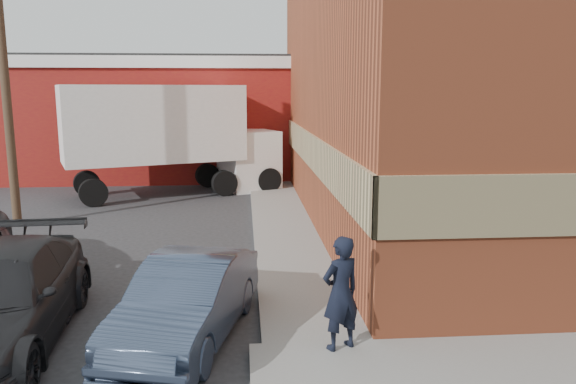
# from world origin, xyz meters

# --- Properties ---
(ground) EXTENTS (90.00, 90.00, 0.00)m
(ground) POSITION_xyz_m (0.00, 0.00, 0.00)
(ground) COLOR #28282B
(ground) RESTS_ON ground
(brick_building) EXTENTS (14.25, 18.25, 9.36)m
(brick_building) POSITION_xyz_m (8.50, 9.00, 4.68)
(brick_building) COLOR #A64A2A
(brick_building) RESTS_ON ground
(sidewalk_west) EXTENTS (1.80, 18.00, 0.12)m
(sidewalk_west) POSITION_xyz_m (0.60, 9.00, 0.06)
(sidewalk_west) COLOR gray
(sidewalk_west) RESTS_ON ground
(warehouse) EXTENTS (16.30, 8.30, 5.60)m
(warehouse) POSITION_xyz_m (-6.00, 20.00, 2.81)
(warehouse) COLOR maroon
(warehouse) RESTS_ON ground
(utility_pole) EXTENTS (2.00, 0.26, 9.00)m
(utility_pole) POSITION_xyz_m (-7.50, 9.00, 4.75)
(utility_pole) COLOR #483524
(utility_pole) RESTS_ON ground
(man) EXTENTS (0.78, 0.68, 1.80)m
(man) POSITION_xyz_m (0.91, -0.25, 1.02)
(man) COLOR black
(man) RESTS_ON sidewalk_south
(sedan) EXTENTS (2.42, 4.39, 1.37)m
(sedan) POSITION_xyz_m (-1.50, 0.50, 0.69)
(sedan) COLOR #344056
(sedan) RESTS_ON ground
(box_truck) EXTENTS (9.00, 5.43, 4.27)m
(box_truck) POSITION_xyz_m (-3.22, 13.89, 2.46)
(box_truck) COLOR white
(box_truck) RESTS_ON ground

